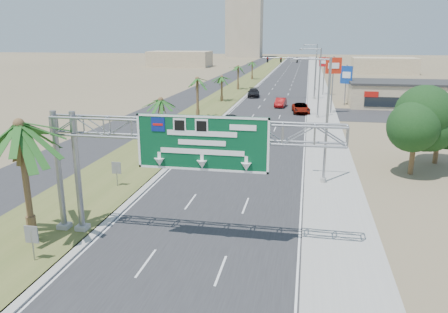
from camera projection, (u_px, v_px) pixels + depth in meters
name	position (u px, v px, depth m)	size (l,w,h in m)	color
road	(286.00, 80.00, 120.11)	(12.00, 300.00, 0.02)	#28282B
sidewalk_right	(318.00, 81.00, 118.56)	(4.00, 300.00, 0.10)	#9E9B93
median_grass	(250.00, 79.00, 121.90)	(7.00, 300.00, 0.12)	#505B28
opposing_road	(226.00, 79.00, 123.18)	(8.00, 300.00, 0.02)	#28282B
sign_gantry	(176.00, 139.00, 23.90)	(16.75, 1.24, 7.50)	gray
palm_near	(19.00, 125.00, 23.31)	(5.70, 5.70, 8.35)	brown
palm_row_b	(161.00, 101.00, 46.64)	(3.99, 3.99, 5.95)	brown
palm_row_c	(197.00, 80.00, 61.60)	(3.99, 3.99, 6.75)	brown
palm_row_d	(222.00, 77.00, 78.98)	(3.99, 3.99, 5.45)	brown
palm_row_e	(238.00, 67.00, 96.80)	(3.99, 3.99, 6.15)	brown
palm_row_f	(252.00, 62.00, 120.58)	(3.99, 3.99, 5.75)	brown
streetlight_near	(324.00, 127.00, 34.19)	(3.27, 0.44, 10.00)	gray
streetlight_mid	(318.00, 86.00, 62.61)	(3.27, 0.44, 10.00)	gray
streetlight_far	(315.00, 69.00, 96.71)	(3.27, 0.44, 10.00)	gray
signal_mast	(304.00, 74.00, 81.87)	(10.28, 0.71, 8.00)	gray
store_building	(404.00, 95.00, 73.93)	(18.00, 10.00, 4.00)	tan
oak_near	(416.00, 123.00, 36.63)	(4.50, 4.50, 6.80)	brown
oak_far	(440.00, 123.00, 40.06)	(3.50, 3.50, 5.60)	brown
median_signback_a	(32.00, 237.00, 22.61)	(0.75, 0.08, 2.08)	gray
median_signback_b	(116.00, 170.00, 34.11)	(0.75, 0.08, 2.08)	gray
tower_distant	(245.00, 26.00, 253.89)	(20.00, 16.00, 35.00)	tan
building_distant_left	(180.00, 59.00, 174.81)	(24.00, 14.00, 6.00)	tan
building_distant_right	(384.00, 65.00, 142.45)	(20.00, 12.00, 5.00)	tan
car_left_lane	(229.00, 121.00, 57.61)	(1.88, 4.68, 1.59)	black
car_mid_lane	(281.00, 103.00, 73.88)	(1.60, 4.58, 1.51)	maroon
car_right_lane	(301.00, 108.00, 67.96)	(2.51, 5.45, 1.51)	gray
car_far	(253.00, 93.00, 86.26)	(2.26, 5.57, 1.62)	black
pole_sign_red_near	(333.00, 69.00, 65.80)	(2.40, 0.86, 8.71)	gray
pole_sign_blue	(346.00, 76.00, 74.68)	(1.97, 1.00, 6.92)	gray
pole_sign_red_far	(325.00, 65.00, 87.29)	(2.19, 0.94, 7.76)	gray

